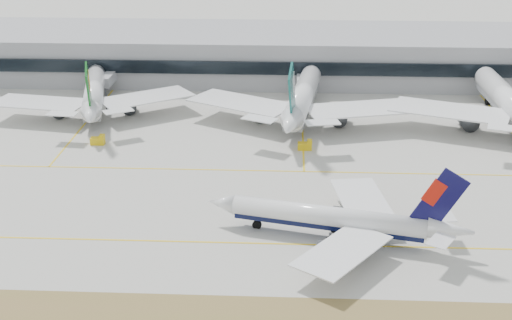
# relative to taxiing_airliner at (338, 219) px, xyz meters

# --- Properties ---
(ground) EXTENTS (3000.00, 3000.00, 0.00)m
(ground) POSITION_rel_taxiing_airliner_xyz_m (-22.46, 2.46, -4.07)
(ground) COLOR #A7A49C
(ground) RESTS_ON ground
(taxiing_airliner) EXTENTS (49.67, 42.48, 16.90)m
(taxiing_airliner) POSITION_rel_taxiing_airliner_xyz_m (0.00, 0.00, 0.00)
(taxiing_airliner) COLOR white
(taxiing_airliner) RESTS_ON ground
(widebody_eva) EXTENTS (56.28, 55.98, 20.55)m
(widebody_eva) POSITION_rel_taxiing_airliner_xyz_m (-65.15, 73.15, 1.39)
(widebody_eva) COLOR white
(widebody_eva) RESTS_ON ground
(widebody_cathay) EXTENTS (63.24, 62.35, 22.72)m
(widebody_cathay) POSITION_rel_taxiing_airliner_xyz_m (-6.00, 69.34, 1.97)
(widebody_cathay) COLOR white
(widebody_cathay) RESTS_ON ground
(widebody_china_air) EXTENTS (67.23, 65.54, 23.96)m
(widebody_china_air) POSITION_rel_taxiing_airliner_xyz_m (50.01, 66.51, 2.29)
(widebody_china_air) COLOR white
(widebody_china_air) RESTS_ON ground
(terminal) EXTENTS (280.00, 43.10, 15.00)m
(terminal) POSITION_rel_taxiing_airliner_xyz_m (-22.46, 117.30, 3.43)
(terminal) COLOR gray
(terminal) RESTS_ON ground
(gse_b) EXTENTS (3.55, 2.00, 2.60)m
(gse_b) POSITION_rel_taxiing_airliner_xyz_m (-57.77, 47.90, -3.03)
(gse_b) COLOR #DEB50B
(gse_b) RESTS_ON ground
(gse_c) EXTENTS (3.55, 2.00, 2.60)m
(gse_c) POSITION_rel_taxiing_airliner_xyz_m (-5.21, 46.75, -3.03)
(gse_c) COLOR #DEB50B
(gse_c) RESTS_ON ground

